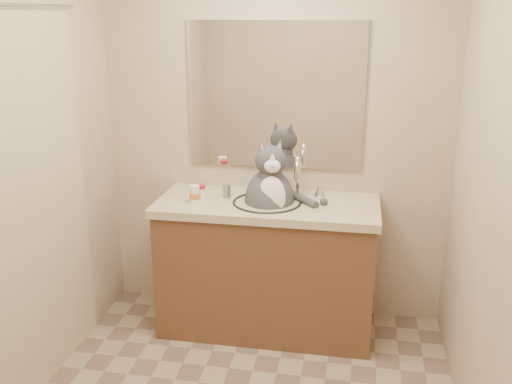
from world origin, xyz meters
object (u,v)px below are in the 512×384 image
(cat, at_px, (270,196))
(pill_bottle_orange, at_px, (194,195))
(grey_canister, at_px, (227,192))
(pill_bottle_redcap, at_px, (201,192))

(cat, relative_size, pill_bottle_orange, 5.55)
(pill_bottle_orange, bearing_deg, grey_canister, 38.83)
(cat, xyz_separation_m, grey_canister, (-0.28, 0.03, 0.00))
(pill_bottle_redcap, distance_m, pill_bottle_orange, 0.06)
(pill_bottle_orange, distance_m, grey_canister, 0.21)
(cat, xyz_separation_m, pill_bottle_orange, (-0.44, -0.10, 0.02))
(pill_bottle_redcap, bearing_deg, cat, 6.32)
(pill_bottle_redcap, height_order, grey_canister, pill_bottle_redcap)
(pill_bottle_orange, bearing_deg, pill_bottle_redcap, 65.01)
(grey_canister, bearing_deg, pill_bottle_redcap, -150.50)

